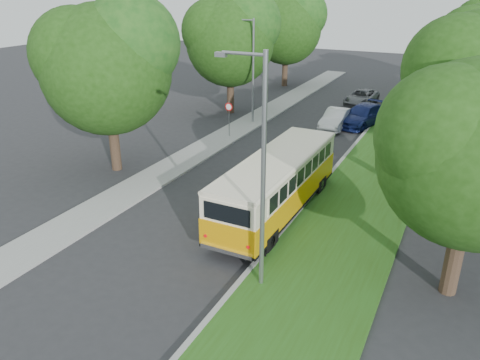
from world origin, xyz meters
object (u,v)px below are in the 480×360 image
at_px(car_grey, 361,97).
at_px(car_white, 336,119).
at_px(vintage_bus, 277,186).
at_px(car_blue, 363,115).
at_px(lamppost_far, 252,68).
at_px(lamppost_near, 261,169).
at_px(car_silver, 306,149).

bearing_deg(car_grey, car_white, -85.37).
bearing_deg(vintage_bus, car_white, 96.02).
bearing_deg(car_white, car_grey, 90.96).
bearing_deg(car_blue, car_white, -118.21).
height_order(lamppost_far, car_white, lamppost_far).
xyz_separation_m(lamppost_near, vintage_bus, (-1.52, 5.32, -2.96)).
relative_size(vintage_bus, car_blue, 1.83).
distance_m(lamppost_far, car_blue, 8.87).
distance_m(vintage_bus, car_silver, 7.31).
bearing_deg(car_silver, car_blue, 65.68).
bearing_deg(car_white, vintage_bus, -83.70).
relative_size(lamppost_near, car_grey, 1.76).
bearing_deg(car_blue, lamppost_near, -69.95).
distance_m(lamppost_near, car_silver, 13.29).
xyz_separation_m(lamppost_near, car_grey, (-2.83, 27.95, -3.74)).
distance_m(vintage_bus, car_grey, 22.68).
height_order(lamppost_near, vintage_bus, lamppost_near).
height_order(lamppost_far, car_silver, lamppost_far).
distance_m(lamppost_far, vintage_bus, 15.35).
relative_size(car_blue, car_grey, 1.14).
distance_m(lamppost_near, lamppost_far, 20.53).
bearing_deg(car_white, lamppost_near, -80.77).
xyz_separation_m(vintage_bus, car_silver, (-1.07, 7.20, -0.68)).
distance_m(car_blue, car_grey, 6.58).
distance_m(car_silver, car_grey, 15.43).
relative_size(vintage_bus, car_grey, 2.08).
xyz_separation_m(lamppost_near, lamppost_far, (-8.91, 18.50, -0.25)).
xyz_separation_m(car_silver, car_white, (-0.26, 7.45, -0.04)).
height_order(lamppost_far, car_grey, lamppost_far).
xyz_separation_m(car_silver, car_blue, (1.31, 9.03, 0.02)).
relative_size(car_silver, car_white, 1.03).
bearing_deg(car_blue, car_grey, 120.27).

